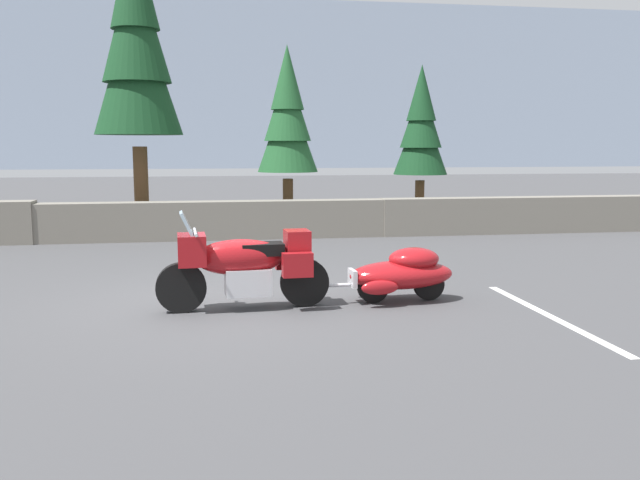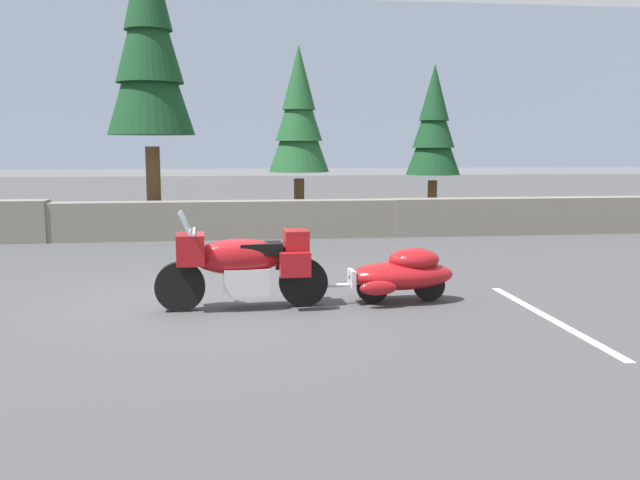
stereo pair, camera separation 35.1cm
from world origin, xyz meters
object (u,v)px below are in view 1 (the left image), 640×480
object	(u,v)px
pine_tree_tall	(136,40)
pine_tree_far_right	(421,126)
pine_tree_secondary	(287,116)
car_shaped_trailer	(402,272)
touring_motorcycle	(243,264)

from	to	relation	value
pine_tree_tall	pine_tree_far_right	xyz separation A→B (m)	(7.30, 0.60, -1.98)
pine_tree_tall	pine_tree_secondary	distance (m)	4.03
car_shaped_trailer	pine_tree_tall	world-z (taller)	pine_tree_tall
touring_motorcycle	car_shaped_trailer	world-z (taller)	touring_motorcycle
touring_motorcycle	pine_tree_tall	distance (m)	9.35
touring_motorcycle	car_shaped_trailer	distance (m)	2.24
pine_tree_far_right	car_shaped_trailer	bearing A→B (deg)	-108.98
touring_motorcycle	pine_tree_far_right	distance (m)	10.39
touring_motorcycle	pine_tree_secondary	world-z (taller)	pine_tree_secondary
car_shaped_trailer	pine_tree_secondary	xyz separation A→B (m)	(-0.70, 8.03, 2.51)
pine_tree_far_right	pine_tree_tall	bearing A→B (deg)	-175.30
pine_tree_tall	pine_tree_secondary	xyz separation A→B (m)	(3.62, -0.00, -1.76)
touring_motorcycle	car_shaped_trailer	xyz separation A→B (m)	(2.23, 0.12, -0.21)
car_shaped_trailer	pine_tree_tall	distance (m)	10.08
pine_tree_tall	car_shaped_trailer	bearing A→B (deg)	-61.70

